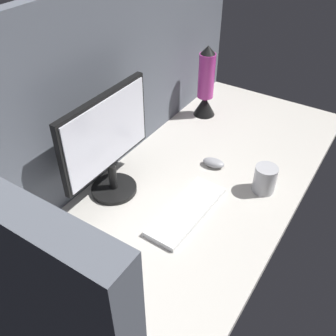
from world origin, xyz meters
TOP-DOWN VIEW (x-y plane):
  - ground_plane at (0.00, 0.00)cm, footprint 180.00×80.00cm
  - cubicle_wall_back at (0.00, 37.50)cm, footprint 180.00×5.00cm
  - monitor at (-19.65, 25.13)cm, footprint 44.23×18.00cm
  - keyboard at (-14.84, -6.25)cm, footprint 37.46×14.36cm
  - mouse at (15.94, -1.54)cm, footprint 6.66×10.18cm
  - mug_steel at (12.80, -25.38)cm, footprint 8.92×8.92cm
  - lava_lamp at (52.50, 22.98)cm, footprint 11.15×11.15cm

SIDE VIEW (x-z plane):
  - ground_plane at x=0.00cm, z-range -3.00..0.00cm
  - keyboard at x=-14.84cm, z-range 0.00..2.00cm
  - mouse at x=15.94cm, z-range 0.00..3.40cm
  - mug_steel at x=12.80cm, z-range 0.00..11.29cm
  - lava_lamp at x=52.50cm, z-range -2.94..33.54cm
  - monitor at x=-19.65cm, z-range 2.43..44.22cm
  - cubicle_wall_back at x=0.00cm, z-range 0.00..72.91cm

